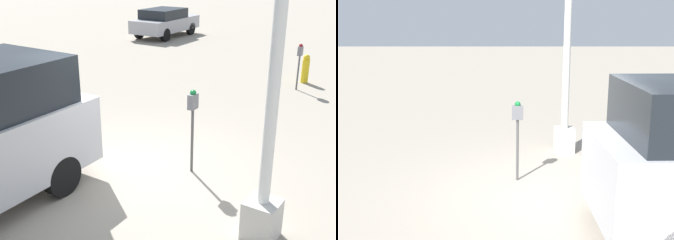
% 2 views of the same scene
% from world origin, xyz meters
% --- Properties ---
extents(ground_plane, '(80.00, 80.00, 0.00)m').
position_xyz_m(ground_plane, '(0.00, 0.00, 0.00)').
color(ground_plane, gray).
extents(parking_meter_near, '(0.20, 0.12, 1.51)m').
position_xyz_m(parking_meter_near, '(-0.67, 0.66, 1.12)').
color(parking_meter_near, '#4C4C4C').
rests_on(parking_meter_near, ground).
extents(lamp_post, '(0.44, 0.44, 6.48)m').
position_xyz_m(lamp_post, '(0.45, 2.42, 2.16)').
color(lamp_post, beige).
rests_on(lamp_post, ground).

